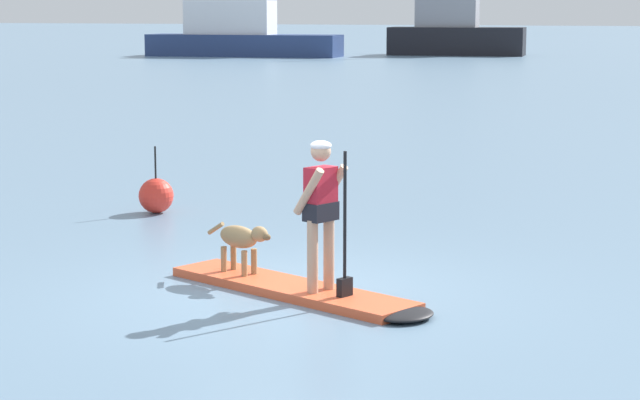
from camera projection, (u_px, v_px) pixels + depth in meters
ground_plane at (291, 293)px, 13.18m from camera, size 400.00×400.00×0.00m
paddleboard at (306, 292)px, 13.02m from camera, size 3.51×2.07×0.10m
person_paddler at (322, 205)px, 12.69m from camera, size 0.68×0.60×1.65m
dog at (241, 239)px, 13.64m from camera, size 0.98×0.50×0.60m
moored_boat_far_starboard at (239, 36)px, 77.01m from camera, size 12.91×3.83×4.27m
moored_boat_port at (454, 30)px, 78.68m from camera, size 9.19×3.74×11.68m
marker_buoy at (156, 196)px, 18.27m from camera, size 0.54×0.54×1.04m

